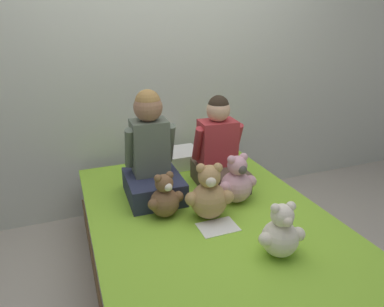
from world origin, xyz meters
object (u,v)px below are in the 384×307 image
(teddy_bear_at_foot_of_bed, at_px, (281,233))
(pillow_at_headboard, at_px, (169,159))
(child_on_left, at_px, (151,157))
(sign_card, at_px, (218,227))
(teddy_bear_held_by_left_child, at_px, (165,198))
(bed, at_px, (208,248))
(child_on_right, at_px, (219,151))
(teddy_bear_between_children, at_px, (209,195))
(teddy_bear_held_by_right_child, at_px, (237,182))

(teddy_bear_at_foot_of_bed, bearing_deg, pillow_at_headboard, 104.36)
(child_on_left, height_order, sign_card, child_on_left)
(child_on_left, xyz_separation_m, teddy_bear_held_by_left_child, (-0.00, -0.27, -0.15))
(bed, relative_size, sign_card, 8.89)
(bed, bearing_deg, teddy_bear_held_by_left_child, 160.69)
(child_on_right, xyz_separation_m, teddy_bear_between_children, (-0.23, -0.37, -0.10))
(pillow_at_headboard, bearing_deg, bed, -90.00)
(sign_card, bearing_deg, bed, 87.01)
(teddy_bear_held_by_right_child, height_order, pillow_at_headboard, teddy_bear_held_by_right_child)
(teddy_bear_held_by_right_child, xyz_separation_m, sign_card, (-0.23, -0.23, -0.13))
(teddy_bear_between_children, bearing_deg, teddy_bear_held_by_left_child, 171.23)
(teddy_bear_between_children, bearing_deg, bed, 73.38)
(child_on_right, bearing_deg, pillow_at_headboard, 121.78)
(teddy_bear_held_by_right_child, relative_size, teddy_bear_between_children, 0.94)
(teddy_bear_held_by_right_child, relative_size, sign_card, 1.48)
(teddy_bear_held_by_right_child, bearing_deg, teddy_bear_between_children, -162.17)
(child_on_left, xyz_separation_m, sign_card, (0.23, -0.49, -0.26))
(teddy_bear_held_by_right_child, distance_m, teddy_bear_at_foot_of_bed, 0.54)
(teddy_bear_between_children, relative_size, pillow_at_headboard, 0.70)
(bed, height_order, sign_card, sign_card)
(child_on_right, distance_m, teddy_bear_at_foot_of_bed, 0.81)
(sign_card, bearing_deg, teddy_bear_held_by_right_child, 44.85)
(teddy_bear_held_by_left_child, distance_m, pillow_at_headboard, 0.72)
(bed, distance_m, teddy_bear_between_children, 0.37)
(child_on_left, bearing_deg, bed, -54.74)
(teddy_bear_held_by_right_child, bearing_deg, teddy_bear_held_by_left_child, 173.82)
(bed, height_order, child_on_right, child_on_right)
(teddy_bear_held_by_left_child, height_order, teddy_bear_at_foot_of_bed, teddy_bear_at_foot_of_bed)
(teddy_bear_held_by_left_child, relative_size, teddy_bear_held_by_right_child, 0.86)
(teddy_bear_held_by_left_child, distance_m, teddy_bear_at_foot_of_bed, 0.67)
(child_on_left, bearing_deg, sign_card, -63.37)
(teddy_bear_at_foot_of_bed, bearing_deg, teddy_bear_held_by_left_child, 133.90)
(teddy_bear_between_children, bearing_deg, sign_card, -73.55)
(bed, distance_m, teddy_bear_held_by_right_child, 0.43)
(child_on_left, height_order, teddy_bear_at_foot_of_bed, child_on_left)
(bed, bearing_deg, teddy_bear_between_children, -121.57)
(teddy_bear_held_by_left_child, xyz_separation_m, pillow_at_headboard, (0.24, 0.68, -0.06))
(teddy_bear_held_by_right_child, distance_m, teddy_bear_between_children, 0.25)
(child_on_right, relative_size, sign_card, 2.89)
(child_on_right, bearing_deg, teddy_bear_between_children, -118.69)
(child_on_right, xyz_separation_m, sign_card, (-0.23, -0.49, -0.23))
(teddy_bear_held_by_right_child, distance_m, sign_card, 0.35)
(child_on_right, height_order, teddy_bear_at_foot_of_bed, child_on_right)
(teddy_bear_held_by_right_child, xyz_separation_m, teddy_bear_between_children, (-0.23, -0.11, 0.01))
(teddy_bear_held_by_right_child, bearing_deg, teddy_bear_at_foot_of_bed, -102.43)
(teddy_bear_at_foot_of_bed, bearing_deg, child_on_left, 123.24)
(child_on_right, xyz_separation_m, pillow_at_headboard, (-0.22, 0.41, -0.18))
(pillow_at_headboard, bearing_deg, child_on_right, -61.35)
(teddy_bear_at_foot_of_bed, bearing_deg, child_on_right, 92.64)
(child_on_right, bearing_deg, teddy_bear_held_by_left_child, -146.17)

